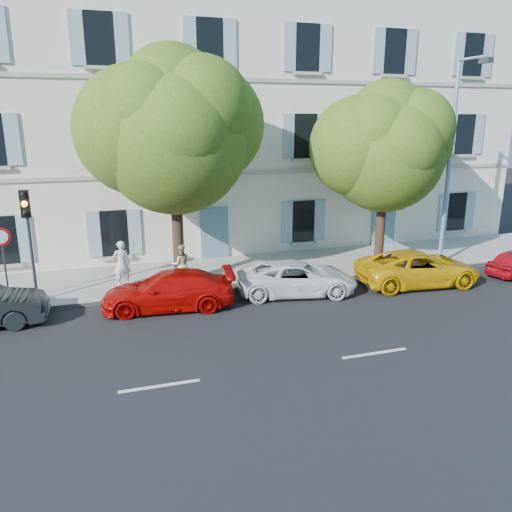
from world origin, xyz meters
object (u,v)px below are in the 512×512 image
object	(u,v)px
tree_right	(385,154)
pedestrian_b	(181,264)
tree_left	(174,139)
car_yellow_supercar	(418,268)
street_lamp	(453,153)
car_red_coupe	(168,290)
car_white_coupe	(297,278)
pedestrian_a	(122,264)
road_sign	(3,250)
traffic_light	(27,222)

from	to	relation	value
tree_right	pedestrian_b	size ratio (longest dim) A/B	4.72
tree_left	pedestrian_b	size ratio (longest dim) A/B	5.36
car_yellow_supercar	pedestrian_b	xyz separation A→B (m)	(-9.01, 2.43, 0.27)
tree_left	street_lamp	bearing A→B (deg)	-4.43
car_red_coupe	car_white_coupe	xyz separation A→B (m)	(4.81, 0.07, -0.03)
car_red_coupe	tree_left	xyz separation A→B (m)	(0.73, 2.22, 5.00)
tree_left	pedestrian_a	size ratio (longest dim) A/B	4.76
car_yellow_supercar	tree_right	bearing A→B (deg)	12.07
tree_left	tree_right	xyz separation A→B (m)	(8.74, -0.11, -0.68)
car_yellow_supercar	tree_left	xyz separation A→B (m)	(-9.06, 2.56, 4.98)
road_sign	pedestrian_a	distance (m)	4.09
tree_left	road_sign	world-z (taller)	tree_left
car_white_coupe	tree_left	bearing A→B (deg)	73.02
car_yellow_supercar	street_lamp	xyz separation A→B (m)	(2.41, 1.67, 4.31)
traffic_light	pedestrian_b	distance (m)	5.59
car_red_coupe	pedestrian_b	size ratio (longest dim) A/B	2.84
tree_left	tree_right	size ratio (longest dim) A/B	1.14
car_red_coupe	pedestrian_a	xyz separation A→B (m)	(-1.42, 2.46, 0.39)
tree_right	road_sign	xyz separation A→B (m)	(-14.76, -0.44, -2.87)
pedestrian_a	pedestrian_b	distance (m)	2.22
car_yellow_supercar	traffic_light	distance (m)	14.52
tree_right	pedestrian_b	xyz separation A→B (m)	(-8.69, -0.02, -4.03)
tree_left	pedestrian_a	bearing A→B (deg)	173.58
tree_right	road_sign	distance (m)	15.04
car_red_coupe	traffic_light	size ratio (longest dim) A/B	1.15
car_white_coupe	road_sign	size ratio (longest dim) A/B	1.65
car_white_coupe	car_yellow_supercar	bearing A→B (deg)	-83.87
pedestrian_a	traffic_light	bearing A→B (deg)	6.88
car_white_coupe	traffic_light	world-z (taller)	traffic_light
car_white_coupe	road_sign	xyz separation A→B (m)	(-10.10, 1.60, 1.48)
car_yellow_supercar	tree_right	distance (m)	4.96
traffic_light	street_lamp	size ratio (longest dim) A/B	0.46
traffic_light	pedestrian_a	size ratio (longest dim) A/B	2.20
tree_left	pedestrian_a	xyz separation A→B (m)	(-2.15, 0.24, -4.61)
car_red_coupe	traffic_light	xyz separation A→B (m)	(-4.41, 1.63, 2.35)
tree_left	tree_right	world-z (taller)	tree_left
street_lamp	pedestrian_b	xyz separation A→B (m)	(-11.43, 0.76, -4.04)
car_yellow_supercar	street_lamp	distance (m)	5.22
car_yellow_supercar	tree_right	size ratio (longest dim) A/B	0.65
car_white_coupe	street_lamp	bearing A→B (deg)	-69.48
road_sign	car_yellow_supercar	bearing A→B (deg)	-7.61
tree_right	road_sign	bearing A→B (deg)	-178.30
pedestrian_a	pedestrian_b	world-z (taller)	pedestrian_a
street_lamp	pedestrian_b	bearing A→B (deg)	176.18
pedestrian_a	car_yellow_supercar	bearing A→B (deg)	157.18
car_red_coupe	street_lamp	xyz separation A→B (m)	(12.20, 1.33, 4.33)
car_white_coupe	pedestrian_b	bearing A→B (deg)	74.19
traffic_light	road_sign	bearing A→B (deg)	176.79
tree_left	road_sign	xyz separation A→B (m)	(-6.02, -0.55, -3.55)
car_white_coupe	tree_right	bearing A→B (deg)	-55.51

